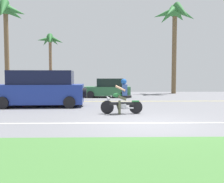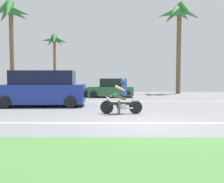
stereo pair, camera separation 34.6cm
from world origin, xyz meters
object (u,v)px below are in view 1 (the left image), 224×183
at_px(parked_car_1, 109,88).
at_px(palm_tree_2, 175,19).
at_px(motorcyclist, 122,99).
at_px(suv_nearby, 41,89).
at_px(palm_tree_1, 6,17).
at_px(palm_tree_0, 50,45).
at_px(parked_car_0, 43,88).

distance_m(parked_car_1, palm_tree_2, 10.35).
xyz_separation_m(motorcyclist, parked_car_1, (-0.54, 8.93, 0.05)).
bearing_deg(palm_tree_2, parked_car_1, -147.29).
height_order(suv_nearby, palm_tree_1, palm_tree_1).
distance_m(motorcyclist, palm_tree_0, 14.29).
relative_size(parked_car_1, palm_tree_2, 0.42).
bearing_deg(parked_car_1, parked_car_0, 175.11).
distance_m(parked_car_0, palm_tree_2, 14.32).
bearing_deg(parked_car_1, palm_tree_1, 159.88).
xyz_separation_m(motorcyclist, palm_tree_2, (6.09, 13.19, 6.76)).
distance_m(palm_tree_0, palm_tree_1, 4.98).
bearing_deg(suv_nearby, motorcyclist, -32.12).
bearing_deg(palm_tree_2, suv_nearby, -135.14).
bearing_deg(palm_tree_1, palm_tree_2, 2.34).
relative_size(parked_car_0, palm_tree_2, 0.49).
relative_size(parked_car_0, palm_tree_1, 0.49).
xyz_separation_m(motorcyclist, parked_car_0, (-6.02, 9.40, 0.10)).
xyz_separation_m(suv_nearby, palm_tree_0, (-1.68, 9.52, 3.77)).
bearing_deg(suv_nearby, palm_tree_1, 121.29).
relative_size(parked_car_0, palm_tree_0, 0.76).
bearing_deg(motorcyclist, suv_nearby, 147.88).
xyz_separation_m(suv_nearby, palm_tree_1, (-5.93, 9.76, 6.35)).
height_order(motorcyclist, parked_car_1, motorcyclist).
height_order(motorcyclist, suv_nearby, suv_nearby).
distance_m(palm_tree_1, palm_tree_2, 16.43).
bearing_deg(suv_nearby, palm_tree_2, 44.86).
height_order(palm_tree_0, palm_tree_2, palm_tree_2).
bearing_deg(parked_car_1, palm_tree_0, 148.82).
bearing_deg(parked_car_0, parked_car_1, -4.89).
distance_m(suv_nearby, parked_car_1, 7.28).
bearing_deg(parked_car_1, palm_tree_2, 32.71).
bearing_deg(parked_car_1, motorcyclist, -86.53).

